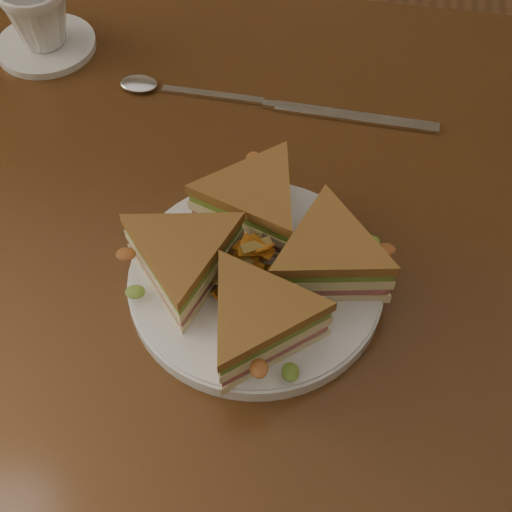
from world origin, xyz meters
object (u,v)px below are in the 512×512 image
object	(u,v)px
spoon	(157,87)
saucer	(46,45)
plate	(256,281)
table	(249,254)
knife	(344,116)
sandwich_wedges	(256,259)
coffee_cup	(38,15)

from	to	relation	value
spoon	saucer	xyz separation A→B (m)	(-0.17, 0.05, 0.00)
plate	spoon	xyz separation A→B (m)	(-0.18, 0.27, -0.00)
table	spoon	xyz separation A→B (m)	(-0.15, 0.16, 0.10)
knife	saucer	size ratio (longest dim) A/B	1.64
sandwich_wedges	coffee_cup	size ratio (longest dim) A/B	3.42
spoon	sandwich_wedges	bearing A→B (deg)	-56.49
knife	coffee_cup	size ratio (longest dim) A/B	2.47
knife	coffee_cup	distance (m)	0.41
table	saucer	distance (m)	0.39
spoon	knife	size ratio (longest dim) A/B	0.85
plate	sandwich_wedges	distance (m)	0.04
table	sandwich_wedges	size ratio (longest dim) A/B	4.04
sandwich_wedges	saucer	size ratio (longest dim) A/B	2.27
coffee_cup	plate	bearing A→B (deg)	-63.67
table	coffee_cup	size ratio (longest dim) A/B	13.79
spoon	coffee_cup	xyz separation A→B (m)	(-0.17, 0.05, 0.05)
table	sandwich_wedges	distance (m)	0.18
plate	coffee_cup	distance (m)	0.47
spoon	knife	world-z (taller)	spoon
sandwich_wedges	spoon	world-z (taller)	sandwich_wedges
spoon	coffee_cup	distance (m)	0.18
table	knife	xyz separation A→B (m)	(0.09, 0.15, 0.10)
knife	spoon	bearing A→B (deg)	179.33
sandwich_wedges	saucer	xyz separation A→B (m)	(-0.34, 0.33, -0.04)
sandwich_wedges	knife	xyz separation A→B (m)	(0.06, 0.26, -0.04)
saucer	spoon	bearing A→B (deg)	-18.20
sandwich_wedges	saucer	bearing A→B (deg)	136.24
table	spoon	distance (m)	0.24
saucer	sandwich_wedges	bearing A→B (deg)	-43.76
table	coffee_cup	distance (m)	0.41
plate	sandwich_wedges	size ratio (longest dim) A/B	0.86
plate	saucer	distance (m)	0.47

